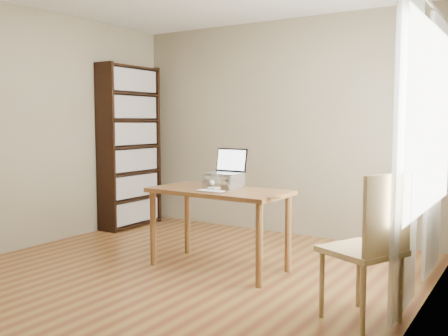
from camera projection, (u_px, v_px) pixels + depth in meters
room at (168, 130)px, 4.20m from camera, size 4.04×4.54×2.64m
bookshelf at (130, 147)px, 6.51m from camera, size 0.30×0.90×2.10m
curtains at (423, 148)px, 3.87m from camera, size 0.03×1.90×2.25m
desk at (219, 201)px, 4.64m from camera, size 1.31×0.69×0.75m
laptop_stand at (224, 179)px, 4.69m from camera, size 0.32×0.25×0.13m
laptop at (227, 167)px, 4.73m from camera, size 0.34×0.29×0.24m
keyboard at (211, 191)px, 4.41m from camera, size 0.26×0.12×0.02m
coaster at (274, 198)px, 4.08m from camera, size 0.11×0.11×0.01m
cat at (226, 181)px, 4.71m from camera, size 0.25×0.49×0.16m
chair at (374, 242)px, 3.37m from camera, size 0.62×0.61×1.04m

